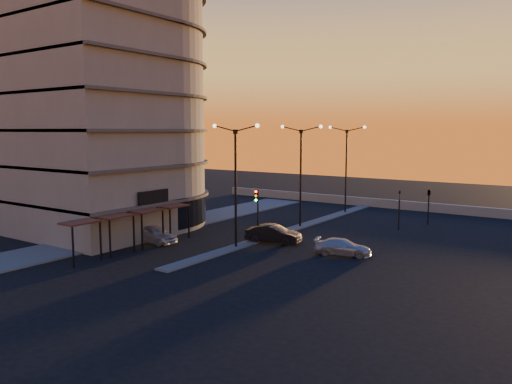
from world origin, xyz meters
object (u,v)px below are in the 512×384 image
object	(u,v)px
streetlamp_mid	(301,168)
car_wagon	(343,247)
car_sedan	(273,234)
traffic_light_main	(257,206)
car_hatchback	(153,234)

from	to	relation	value
streetlamp_mid	car_wagon	xyz separation A→B (m)	(7.76, -7.41, -5.00)
car_sedan	car_wagon	bearing A→B (deg)	-106.68
traffic_light_main	streetlamp_mid	bearing A→B (deg)	90.00
car_sedan	car_wagon	xyz separation A→B (m)	(6.26, -0.43, -0.14)
car_wagon	streetlamp_mid	bearing A→B (deg)	31.59
streetlamp_mid	car_hatchback	size ratio (longest dim) A/B	2.22
traffic_light_main	car_hatchback	distance (m)	8.64
traffic_light_main	car_wagon	world-z (taller)	traffic_light_main
traffic_light_main	car_hatchback	world-z (taller)	traffic_light_main
car_hatchback	car_sedan	world-z (taller)	car_hatchback
car_wagon	car_hatchback	bearing A→B (deg)	94.57
streetlamp_mid	car_sedan	world-z (taller)	streetlamp_mid
streetlamp_mid	car_wagon	size ratio (longest dim) A/B	2.32
streetlamp_mid	car_sedan	bearing A→B (deg)	-77.87
streetlamp_mid	car_sedan	distance (m)	8.64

